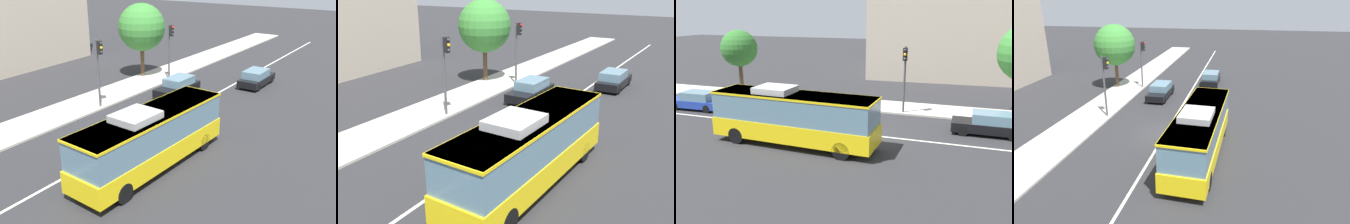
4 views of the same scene
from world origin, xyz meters
TOP-DOWN VIEW (x-y plane):
  - ground_plane at (0.00, 0.00)m, footprint 160.00×160.00m
  - sidewalk_kerb at (0.00, 7.11)m, footprint 80.00×3.63m
  - lane_centre_line at (0.00, 0.00)m, footprint 76.00×0.16m
  - transit_bus at (-2.83, -2.98)m, footprint 10.10×2.93m
  - sedan_black at (8.28, 2.63)m, footprint 4.51×1.85m
  - sedan_black_ahead at (14.35, -1.78)m, footprint 4.50×1.82m
  - traffic_light_near_corner at (2.22, 5.52)m, footprint 0.33×0.62m
  - traffic_light_mid_block at (11.23, 5.40)m, footprint 0.32×0.62m
  - street_tree_kerbside_left at (10.83, 8.34)m, footprint 4.37×4.37m

SIDE VIEW (x-z plane):
  - ground_plane at x=0.00m, z-range 0.00..0.00m
  - lane_centre_line at x=0.00m, z-range 0.00..0.01m
  - sidewalk_kerb at x=0.00m, z-range 0.00..0.14m
  - sedan_black at x=8.28m, z-range -0.01..1.46m
  - sedan_black_ahead at x=14.35m, z-range -0.01..1.46m
  - transit_bus at x=-2.83m, z-range 0.08..3.54m
  - traffic_light_near_corner at x=2.22m, z-range 0.96..6.16m
  - traffic_light_mid_block at x=11.23m, z-range 0.96..6.16m
  - street_tree_kerbside_left at x=10.83m, z-range 1.27..8.21m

